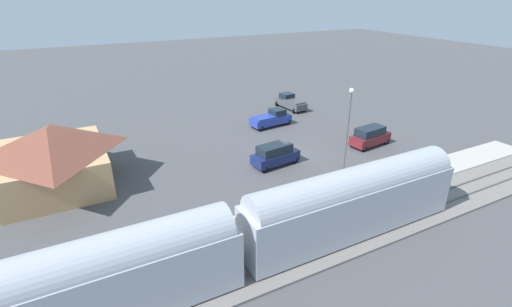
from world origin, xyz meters
The scene contains 11 objects.
ground_plane centered at (0.00, 0.00, 0.00)m, with size 200.00×200.00×0.00m, color #4C4C4F.
railway_track centered at (-14.00, 0.00, 0.09)m, with size 4.80×70.00×0.30m.
platform centered at (-10.00, 0.00, 0.15)m, with size 3.20×46.00×0.30m.
passenger_train centered at (-14.00, 21.28, 2.86)m, with size 2.93×52.35×4.98m.
station_building centered at (4.00, 22.00, 2.85)m, with size 10.94×9.18×5.48m.
pedestrian_on_platform centered at (-9.21, 7.77, 1.28)m, with size 0.36×0.36×1.71m.
suv_navy centered at (-1.53, 2.53, 1.15)m, with size 2.53×5.10×2.22m.
suv_maroon centered at (-2.16, -9.51, 1.15)m, with size 2.55×5.10×2.22m.
pickup_blue centered at (8.71, -2.97, 1.03)m, with size 2.48×5.57×2.14m.
pickup_charcoal centered at (13.97, -9.22, 1.03)m, with size 5.52×2.76×2.14m.
light_pole_near_platform centered at (-7.20, -1.45, 5.40)m, with size 0.44×0.44×8.71m.
Camera 1 is at (-30.74, 20.12, 16.43)m, focal length 26.16 mm.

